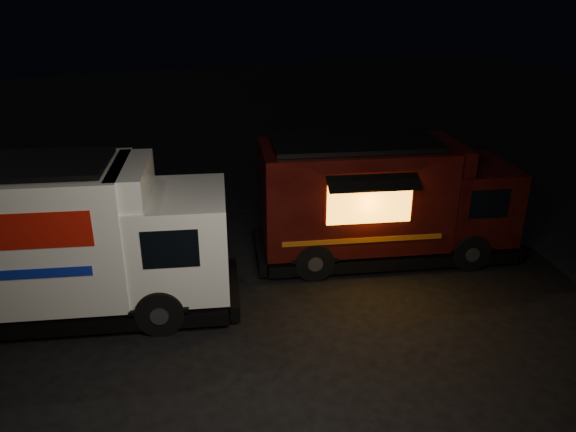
# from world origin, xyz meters

# --- Properties ---
(ground) EXTENTS (80.00, 80.00, 0.00)m
(ground) POSITION_xyz_m (0.00, 0.00, 0.00)
(ground) COLOR black
(ground) RESTS_ON ground
(white_truck) EXTENTS (8.26, 5.00, 3.54)m
(white_truck) POSITION_xyz_m (-3.38, 2.39, 1.77)
(white_truck) COLOR white
(white_truck) RESTS_ON ground
(red_truck) EXTENTS (7.45, 4.61, 3.26)m
(red_truck) POSITION_xyz_m (4.78, 1.70, 1.63)
(red_truck) COLOR #3B0E0A
(red_truck) RESTS_ON ground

